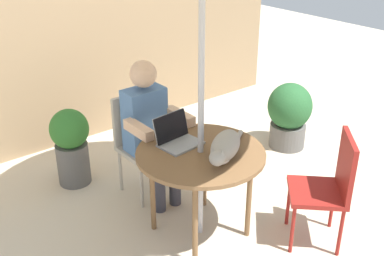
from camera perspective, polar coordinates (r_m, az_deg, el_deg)
name	(u,v)px	position (r m, az deg, el deg)	size (l,w,h in m)	color
ground_plane	(200,231)	(3.79, 0.97, -12.44)	(14.00, 14.00, 0.00)	beige
fence_back	(71,68)	(5.02, -14.49, 7.12)	(5.46, 0.08, 1.61)	#937756
patio_table	(201,159)	(3.42, 1.05, -3.83)	(0.94, 0.94, 0.72)	brown
chair_occupied	(140,137)	(4.07, -6.31, -1.06)	(0.40, 0.40, 0.88)	#B2A899
chair_empty	(330,182)	(3.55, 16.43, -6.35)	(0.57, 0.57, 0.88)	maroon
person_seated	(150,125)	(3.88, -5.17, 0.37)	(0.48, 0.48, 1.22)	#4C72A5
laptop	(176,135)	(3.48, -1.99, -0.89)	(0.32, 0.28, 0.21)	gray
cat	(225,147)	(3.28, 4.00, -2.35)	(0.58, 0.38, 0.17)	gray
potted_plant_near_fence	(71,144)	(4.33, -14.48, -1.91)	(0.35, 0.35, 0.72)	#595654
potted_plant_by_chair	(289,114)	(4.94, 11.72, 1.71)	(0.46, 0.46, 0.70)	#595654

